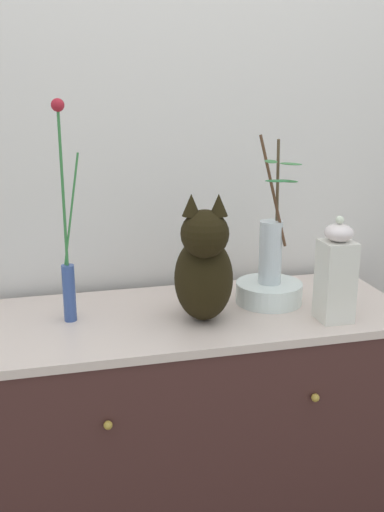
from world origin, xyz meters
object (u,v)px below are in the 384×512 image
(vase_slim_green, at_px, (67,256))
(bowl_porcelain, at_px, (269,292))
(sideboard, at_px, (192,431))
(cat_sitting, at_px, (204,268))
(vase_glass_clear, at_px, (271,246))
(jar_lidded_porcelain, at_px, (336,274))

(vase_slim_green, distance_m, bowl_porcelain, 0.64)
(sideboard, bearing_deg, cat_sitting, -72.59)
(vase_glass_clear, bearing_deg, jar_lidded_porcelain, -54.14)
(vase_slim_green, xyz_separation_m, jar_lidded_porcelain, (0.75, -0.18, -0.06))
(sideboard, xyz_separation_m, jar_lidded_porcelain, (0.39, -0.15, 0.56))
(cat_sitting, xyz_separation_m, vase_glass_clear, (0.24, 0.09, 0.03))
(sideboard, relative_size, vase_slim_green, 2.09)
(cat_sitting, relative_size, bowl_porcelain, 1.83)
(sideboard, height_order, bowl_porcelain, bowl_porcelain)
(cat_sitting, distance_m, bowl_porcelain, 0.29)
(sideboard, distance_m, cat_sitting, 0.58)
(cat_sitting, height_order, bowl_porcelain, cat_sitting)
(jar_lidded_porcelain, bearing_deg, sideboard, 158.45)
(vase_slim_green, bearing_deg, bowl_porcelain, 0.38)
(vase_slim_green, distance_m, jar_lidded_porcelain, 0.78)
(vase_glass_clear, xyz_separation_m, jar_lidded_porcelain, (0.13, -0.18, -0.05))
(sideboard, xyz_separation_m, cat_sitting, (0.02, -0.06, 0.57))
(jar_lidded_porcelain, bearing_deg, bowl_porcelain, 125.52)
(cat_sitting, height_order, vase_slim_green, vase_slim_green)
(sideboard, xyz_separation_m, bowl_porcelain, (0.26, 0.03, 0.45))
(sideboard, bearing_deg, vase_slim_green, 175.93)
(sideboard, height_order, vase_slim_green, vase_slim_green)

